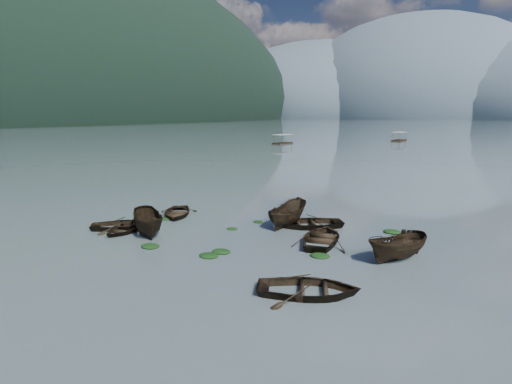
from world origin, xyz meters
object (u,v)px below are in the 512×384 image
at_px(rowboat_3, 322,242).
at_px(pontoon_centre, 399,141).
at_px(rowboat_0, 126,231).
at_px(pontoon_left, 283,144).

xyz_separation_m(rowboat_3, pontoon_centre, (-7.33, 105.05, 0.00)).
xyz_separation_m(rowboat_0, rowboat_3, (12.78, 3.48, 0.00)).
bearing_deg(pontoon_centre, rowboat_0, -82.86).
relative_size(rowboat_3, pontoon_left, 0.74).
bearing_deg(rowboat_3, pontoon_centre, -92.75).
height_order(rowboat_3, pontoon_left, pontoon_left).
xyz_separation_m(pontoon_left, pontoon_centre, (27.15, 26.75, 0.00)).
bearing_deg(pontoon_centre, rowboat_3, -75.99).
xyz_separation_m(rowboat_0, pontoon_left, (-21.71, 81.78, 0.00)).
relative_size(rowboat_0, rowboat_3, 0.81).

